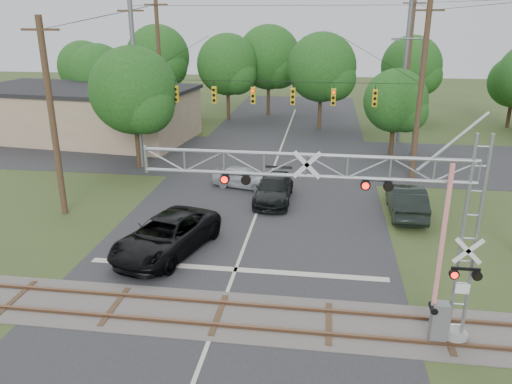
# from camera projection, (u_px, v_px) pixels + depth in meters

# --- Properties ---
(ground) EXTENTS (160.00, 160.00, 0.00)m
(ground) POSITION_uv_depth(u_px,v_px,m) (206.00, 350.00, 16.40)
(ground) COLOR #374821
(ground) RESTS_ON ground
(road_main) EXTENTS (14.00, 90.00, 0.02)m
(road_main) POSITION_uv_depth(u_px,v_px,m) (251.00, 228.00, 25.73)
(road_main) COLOR #29292B
(road_main) RESTS_ON ground
(road_cross) EXTENTS (90.00, 12.00, 0.02)m
(road_cross) POSITION_uv_depth(u_px,v_px,m) (278.00, 157.00, 38.80)
(road_cross) COLOR #29292B
(road_cross) RESTS_ON ground
(railroad_track) EXTENTS (90.00, 3.20, 0.17)m
(railroad_track) POSITION_uv_depth(u_px,v_px,m) (219.00, 315.00, 18.26)
(railroad_track) COLOR #514946
(railroad_track) RESTS_ON ground
(crossing_gantry) EXTENTS (10.93, 0.91, 7.13)m
(crossing_gantry) POSITION_uv_depth(u_px,v_px,m) (367.00, 214.00, 15.80)
(crossing_gantry) COLOR gray
(crossing_gantry) RESTS_ON ground
(traffic_signal_span) EXTENTS (19.34, 0.36, 11.50)m
(traffic_signal_span) POSITION_uv_depth(u_px,v_px,m) (287.00, 91.00, 33.06)
(traffic_signal_span) COLOR slate
(traffic_signal_span) RESTS_ON ground
(pickup_black) EXTENTS (4.43, 6.70, 1.71)m
(pickup_black) POSITION_uv_depth(u_px,v_px,m) (166.00, 236.00, 22.87)
(pickup_black) COLOR black
(pickup_black) RESTS_ON ground
(car_dark) EXTENTS (2.11, 5.08, 1.47)m
(car_dark) POSITION_uv_depth(u_px,v_px,m) (274.00, 189.00, 29.43)
(car_dark) COLOR black
(car_dark) RESTS_ON ground
(sedan_silver) EXTENTS (4.30, 2.56, 1.37)m
(sedan_silver) POSITION_uv_depth(u_px,v_px,m) (243.00, 177.00, 31.75)
(sedan_silver) COLOR #A8ABAF
(sedan_silver) RESTS_ON ground
(suv_dark) EXTENTS (1.82, 5.08, 1.67)m
(suv_dark) POSITION_uv_depth(u_px,v_px,m) (406.00, 200.00, 27.33)
(suv_dark) COLOR black
(suv_dark) RESTS_ON ground
(commercial_building) EXTENTS (20.11, 11.82, 4.48)m
(commercial_building) POSITION_uv_depth(u_px,v_px,m) (83.00, 113.00, 44.25)
(commercial_building) COLOR #9E8869
(commercial_building) RESTS_ON ground
(streetlight) EXTENTS (2.40, 0.25, 9.02)m
(streetlight) POSITION_uv_depth(u_px,v_px,m) (416.00, 91.00, 37.57)
(streetlight) COLOR slate
(streetlight) RESTS_ON ground
(utility_poles) EXTENTS (25.42, 26.38, 12.41)m
(utility_poles) POSITION_uv_depth(u_px,v_px,m) (316.00, 81.00, 35.62)
(utility_poles) COLOR #3A281A
(utility_poles) RESTS_ON ground
(treeline) EXTENTS (50.47, 27.91, 9.62)m
(treeline) POSITION_uv_depth(u_px,v_px,m) (268.00, 68.00, 48.51)
(treeline) COLOR #3D2C1B
(treeline) RESTS_ON ground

